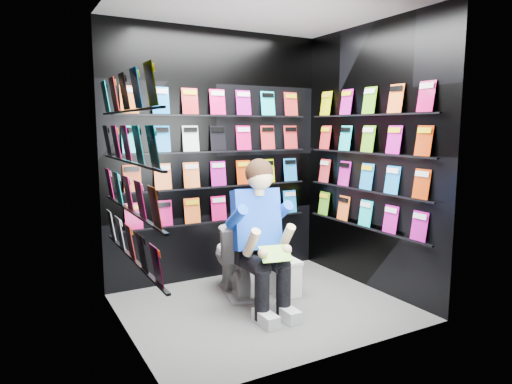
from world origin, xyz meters
TOP-DOWN VIEW (x-y plane):
  - floor at (0.00, 0.00)m, footprint 2.40×2.40m
  - ceiling at (0.00, 0.00)m, footprint 2.40×2.40m
  - wall_back at (0.00, 1.00)m, footprint 2.40×0.04m
  - wall_front at (0.00, -1.00)m, footprint 2.40×0.04m
  - wall_left at (-1.20, 0.00)m, footprint 0.04×2.00m
  - wall_right at (1.20, 0.00)m, footprint 0.04×2.00m
  - comics_back at (0.00, 0.97)m, footprint 2.10×0.06m
  - comics_left at (-1.17, 0.00)m, footprint 0.06×1.70m
  - comics_right at (1.17, 0.00)m, footprint 0.06×1.70m
  - toilet at (-0.07, 0.43)m, footprint 0.57×0.82m
  - longbox at (0.34, 0.25)m, footprint 0.25×0.43m
  - longbox_lid at (0.34, 0.25)m, footprint 0.27×0.45m
  - reader at (-0.07, 0.05)m, footprint 0.71×0.90m
  - held_comic at (-0.07, -0.30)m, footprint 0.28×0.20m

SIDE VIEW (x-z plane):
  - floor at x=0.00m, z-range 0.00..0.00m
  - longbox at x=0.34m, z-range 0.00..0.31m
  - longbox_lid at x=0.34m, z-range 0.31..0.34m
  - toilet at x=-0.07m, z-range 0.00..0.73m
  - held_comic at x=-0.07m, z-range 0.53..0.63m
  - reader at x=-0.07m, z-range 0.05..1.52m
  - wall_back at x=0.00m, z-range 0.00..2.60m
  - wall_front at x=0.00m, z-range 0.00..2.60m
  - wall_left at x=-1.20m, z-range 0.00..2.60m
  - wall_right at x=1.20m, z-range 0.00..2.60m
  - comics_back at x=0.00m, z-range 0.62..1.99m
  - comics_left at x=-1.17m, z-range 0.62..1.99m
  - comics_right at x=1.17m, z-range 0.62..1.99m
  - ceiling at x=0.00m, z-range 2.60..2.60m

